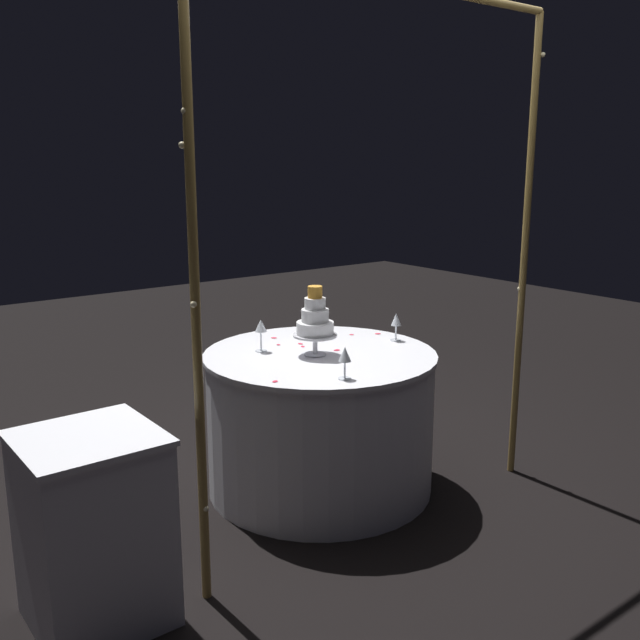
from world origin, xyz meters
name	(u,v)px	position (x,y,z in m)	size (l,w,h in m)	color
ground_plane	(320,485)	(0.00, 0.00, 0.00)	(12.00, 12.00, 0.00)	black
decorative_arch	(391,196)	(0.00, 0.50, 1.52)	(1.95, 0.06, 2.39)	olive
main_table	(320,420)	(0.00, 0.00, 0.36)	(1.18, 1.18, 0.72)	white
side_table	(94,529)	(1.33, 0.38, 0.36)	(0.48, 0.48, 0.73)	white
tiered_cake	(315,321)	(0.05, 0.02, 0.90)	(0.22, 0.22, 0.35)	silver
wine_glass_0	(345,356)	(0.18, 0.41, 0.83)	(0.06, 0.06, 0.15)	silver
wine_glass_1	(396,321)	(-0.48, 0.05, 0.83)	(0.06, 0.06, 0.15)	silver
wine_glass_2	(261,328)	(0.22, -0.21, 0.85)	(0.06, 0.06, 0.17)	silver
rose_petal_0	(279,345)	(0.08, -0.25, 0.73)	(0.02, 0.02, 0.00)	#E02D47
rose_petal_1	(324,339)	(-0.18, -0.21, 0.73)	(0.04, 0.03, 0.00)	#E02D47
rose_petal_2	(275,381)	(0.45, 0.26, 0.73)	(0.03, 0.02, 0.00)	#E02D47
rose_petal_3	(303,346)	(0.00, -0.15, 0.73)	(0.03, 0.02, 0.00)	#E02D47
rose_petal_4	(352,335)	(-0.37, -0.19, 0.73)	(0.03, 0.02, 0.00)	#E02D47
rose_petal_5	(378,334)	(-0.50, -0.11, 0.73)	(0.03, 0.02, 0.00)	#E02D47
rose_petal_6	(338,350)	(-0.10, 0.02, 0.73)	(0.03, 0.02, 0.00)	#E02D47
rose_petal_7	(322,340)	(-0.16, -0.18, 0.73)	(0.04, 0.03, 0.00)	#E02D47
rose_petal_8	(274,338)	(0.02, -0.39, 0.73)	(0.03, 0.02, 0.00)	#E02D47
rose_petal_9	(337,350)	(-0.09, 0.02, 0.73)	(0.03, 0.02, 0.00)	#E02D47
rose_petal_10	(318,337)	(-0.18, -0.26, 0.73)	(0.04, 0.03, 0.00)	#E02D47
rose_petal_11	(300,344)	(-0.02, -0.20, 0.73)	(0.03, 0.02, 0.00)	#E02D47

